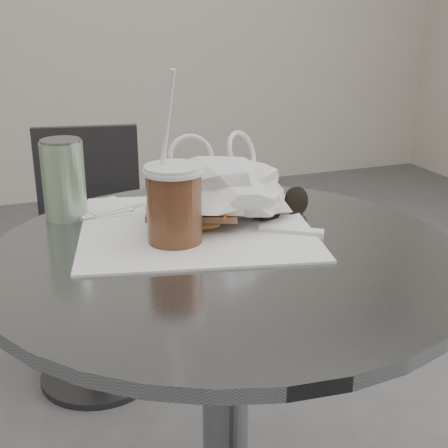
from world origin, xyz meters
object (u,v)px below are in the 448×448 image
object	(u,v)px
chair_far	(92,272)
iced_coffee	(174,204)
drink_can	(64,179)
sunglasses	(282,207)
cafe_table	(225,396)
banh_mi	(192,213)

from	to	relation	value
chair_far	iced_coffee	distance (m)	0.96
chair_far	drink_can	xyz separation A→B (m)	(-0.12, -0.65, 0.47)
sunglasses	drink_can	distance (m)	0.39
cafe_table	iced_coffee	bearing A→B (deg)	142.43
chair_far	iced_coffee	bearing A→B (deg)	102.67
cafe_table	iced_coffee	xyz separation A→B (m)	(-0.07, 0.05, 0.34)
sunglasses	chair_far	bearing A→B (deg)	91.46
chair_far	sunglasses	world-z (taller)	sunglasses
sunglasses	cafe_table	bearing A→B (deg)	-159.66
cafe_table	iced_coffee	size ratio (longest dim) A/B	2.72
drink_can	sunglasses	bearing A→B (deg)	-20.55
banh_mi	sunglasses	size ratio (longest dim) A/B	1.69
chair_far	banh_mi	bearing A→B (deg)	105.72
banh_mi	sunglasses	bearing A→B (deg)	27.18
chair_far	iced_coffee	xyz separation A→B (m)	(0.02, -0.84, 0.47)
cafe_table	chair_far	bearing A→B (deg)	95.78
iced_coffee	drink_can	distance (m)	0.24
iced_coffee	sunglasses	xyz separation A→B (m)	(0.22, 0.06, -0.05)
chair_far	banh_mi	world-z (taller)	banh_mi
cafe_table	sunglasses	distance (m)	0.35
iced_coffee	sunglasses	size ratio (longest dim) A/B	2.35
cafe_table	banh_mi	distance (m)	0.32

